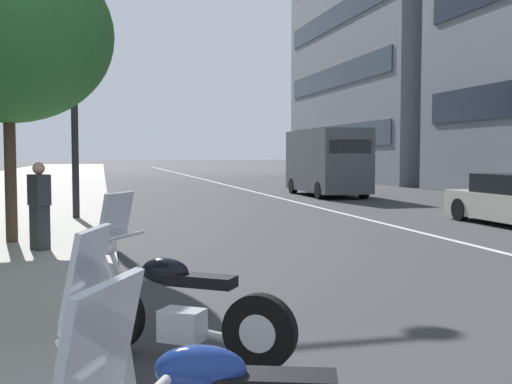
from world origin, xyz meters
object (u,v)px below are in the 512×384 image
Objects in this scene: motorcycle_second_in_row at (178,310)px; street_lamp_with_banners at (86,26)px; pedestrian_on_plaza at (39,206)px; street_tree_far_plaza at (7,34)px; delivery_van_ahead at (327,161)px.

motorcycle_second_in_row is 0.22× the size of street_lamp_with_banners.
pedestrian_on_plaza is (5.94, 1.72, 0.48)m from motorcycle_second_in_row.
street_lamp_with_banners reaches higher than pedestrian_on_plaza.
motorcycle_second_in_row is 0.32× the size of street_tree_far_plaza.
street_tree_far_plaza is at bearing 162.71° from street_lamp_with_banners.
delivery_van_ahead is at bearing -79.00° from motorcycle_second_in_row.
motorcycle_second_in_row is at bearing -161.81° from street_tree_far_plaza.
street_tree_far_plaza is at bearing 139.41° from delivery_van_ahead.
delivery_van_ahead is 17.42m from street_tree_far_plaza.
delivery_van_ahead is at bearing -41.09° from street_tree_far_plaza.
motorcycle_second_in_row is at bearing 75.99° from pedestrian_on_plaza.
street_lamp_with_banners reaches higher than motorcycle_second_in_row.
delivery_van_ahead is 17.78m from pedestrian_on_plaza.
street_tree_far_plaza is 3.66× the size of pedestrian_on_plaza.
motorcycle_second_in_row is 0.33× the size of delivery_van_ahead.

